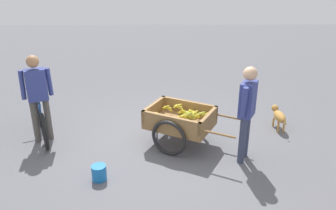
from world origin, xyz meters
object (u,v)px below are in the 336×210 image
cyclist_person (37,91)px  bicycle (41,119)px  vendor_person (247,106)px  dog (279,116)px  fruit_cart (181,121)px  plastic_bucket (99,173)px

cyclist_person → bicycle: bearing=-66.2°
bicycle → cyclist_person: 0.62m
vendor_person → dog: 1.60m
bicycle → dog: bearing=-176.8°
fruit_cart → dog: 2.03m
plastic_bucket → dog: bearing=-152.8°
bicycle → plastic_bucket: 1.92m
bicycle → dog: bicycle is taller
plastic_bucket → bicycle: bearing=-47.7°
vendor_person → dog: size_ratio=2.37×
bicycle → cyclist_person: cyclist_person is taller
fruit_cart → plastic_bucket: 1.71m
vendor_person → plastic_bucket: 2.49m
fruit_cart → dog: size_ratio=2.69×
vendor_person → cyclist_person: size_ratio=1.00×
fruit_cart → bicycle: size_ratio=1.17×
fruit_cart → plastic_bucket: size_ratio=7.61×
bicycle → plastic_bucket: bearing=132.3°
vendor_person → dog: (-0.93, -1.11, -0.68)m
cyclist_person → plastic_bucket: 1.95m
vendor_person → cyclist_person: same height
cyclist_person → dog: cyclist_person is taller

